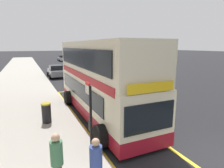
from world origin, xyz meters
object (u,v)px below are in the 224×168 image
Objects in this scene: double_decker_bus at (100,82)px; parked_car_silver_distant at (62,58)px; pedestrian_waiting_near_sign at (57,161)px; litter_bin at (46,113)px; bus_stop_sign at (90,117)px; parked_car_silver_far at (74,63)px; parked_car_grey_ahead at (56,71)px; pedestrian_further_back at (96,165)px.

double_decker_bus is 42.60m from parked_car_silver_distant.
litter_bin is (0.24, 5.26, -0.42)m from pedestrian_waiting_near_sign.
bus_stop_sign reaches higher than parked_car_silver_distant.
parked_car_silver_far is 1.00× the size of parked_car_grey_ahead.
parked_car_silver_far is at bearing 73.51° from litter_bin.
parked_car_silver_far is (7.23, 32.24, -0.98)m from bus_stop_sign.
pedestrian_waiting_near_sign is (-1.30, -1.05, -0.68)m from bus_stop_sign.
pedestrian_waiting_near_sign is (-3.37, -5.52, -0.96)m from double_decker_bus.
bus_stop_sign is 0.67× the size of parked_car_silver_distant.
pedestrian_further_back reaches higher than parked_car_silver_distant.
pedestrian_further_back reaches higher than litter_bin.
parked_car_silver_far is 29.22m from litter_bin.
bus_stop_sign is at bearing 76.67° from pedestrian_further_back.
pedestrian_further_back is (-0.38, -1.59, -0.73)m from bus_stop_sign.
bus_stop_sign is at bearing 77.52° from parked_car_silver_far.
parked_car_silver_far reaches higher than litter_bin.
parked_car_grey_ahead reaches higher than litter_bin.
bus_stop_sign is 1.68× the size of pedestrian_further_back.
double_decker_bus is at bearing 79.64° from parked_car_silver_far.
pedestrian_waiting_near_sign reaches higher than pedestrian_further_back.
double_decker_bus is 9.52× the size of litter_bin.
pedestrian_further_back is (0.92, -0.54, -0.05)m from pedestrian_waiting_near_sign.
bus_stop_sign is 1.79m from pedestrian_further_back.
litter_bin is (-3.13, -0.26, -1.39)m from double_decker_bus.
double_decker_bus is at bearing 65.15° from bus_stop_sign.
pedestrian_further_back reaches higher than parked_car_grey_ahead.
pedestrian_further_back is at bearing -103.33° from bus_stop_sign.
litter_bin is (-1.06, 4.22, -1.10)m from bus_stop_sign.
bus_stop_sign is at bearing -114.85° from double_decker_bus.
bus_stop_sign is 47.32m from parked_car_silver_distant.
parked_car_silver_distant is 48.56m from pedestrian_waiting_near_sign.
bus_stop_sign is 20.21m from parked_car_grey_ahead.
parked_car_grey_ahead is 2.52× the size of pedestrian_further_back.
pedestrian_waiting_near_sign is (-8.53, -33.28, 0.30)m from parked_car_silver_far.
parked_car_grey_ahead is at bearing 91.04° from double_decker_bus.
bus_stop_sign is 2.64× the size of litter_bin.
pedestrian_waiting_near_sign is 1.65× the size of litter_bin.
pedestrian_further_back is 1.57× the size of litter_bin.
parked_car_silver_far is 2.52× the size of pedestrian_further_back.
pedestrian_waiting_near_sign reaches higher than parked_car_silver_distant.
parked_car_silver_distant reaches higher than litter_bin.
bus_stop_sign is 4.49m from litter_bin.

